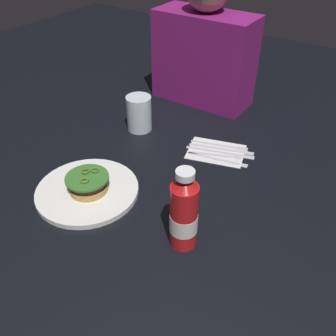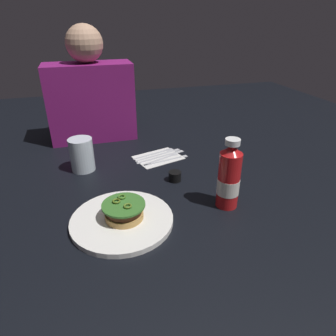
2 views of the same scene
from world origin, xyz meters
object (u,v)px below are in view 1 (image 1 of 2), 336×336
object	(u,v)px
water_glass	(139,113)
table_knife	(224,152)
burger_sandwich	(88,183)
diner_person	(204,49)
dinner_plate	(87,191)
steak_knife	(225,149)
condiment_cup	(187,181)
ketchup_bottle	(184,213)
butter_knife	(221,159)
napkin	(216,152)
spoon_utensil	(224,155)
fork_utensil	(224,145)

from	to	relation	value
water_glass	table_knife	world-z (taller)	water_glass
burger_sandwich	table_knife	bearing A→B (deg)	60.25
burger_sandwich	diner_person	distance (m)	0.71
dinner_plate	burger_sandwich	world-z (taller)	burger_sandwich
dinner_plate	steak_knife	bearing A→B (deg)	61.32
condiment_cup	table_knife	world-z (taller)	condiment_cup
ketchup_bottle	butter_knife	size ratio (longest dim) A/B	1.13
burger_sandwich	napkin	bearing A→B (deg)	62.73
ketchup_bottle	steak_knife	distance (m)	0.44
dinner_plate	ketchup_bottle	distance (m)	0.33
burger_sandwich	condiment_cup	xyz separation A→B (m)	(0.21, 0.19, -0.02)
ketchup_bottle	butter_knife	bearing A→B (deg)	102.67
butter_knife	condiment_cup	bearing A→B (deg)	-99.24
ketchup_bottle	spoon_utensil	bearing A→B (deg)	102.47
dinner_plate	steak_knife	distance (m)	0.47
water_glass	fork_utensil	xyz separation A→B (m)	(0.30, 0.07, -0.06)
condiment_cup	butter_knife	xyz separation A→B (m)	(0.03, 0.17, -0.01)
water_glass	butter_knife	bearing A→B (deg)	-2.03
butter_knife	fork_utensil	size ratio (longest dim) A/B	1.03
burger_sandwich	napkin	distance (m)	0.44
condiment_cup	steak_knife	world-z (taller)	condiment_cup
condiment_cup	spoon_utensil	bearing A→B (deg)	83.21
condiment_cup	table_knife	distance (m)	0.21
napkin	fork_utensil	distance (m)	0.05
burger_sandwich	steak_knife	bearing A→B (deg)	62.12
water_glass	napkin	world-z (taller)	water_glass
burger_sandwich	diner_person	size ratio (longest dim) A/B	0.24
table_knife	diner_person	distance (m)	0.44
napkin	butter_knife	bearing A→B (deg)	-42.99
ketchup_bottle	water_glass	world-z (taller)	ketchup_bottle
butter_knife	napkin	bearing A→B (deg)	137.01
dinner_plate	diner_person	world-z (taller)	diner_person
ketchup_bottle	spoon_utensil	xyz separation A→B (m)	(-0.08, 0.38, -0.09)
steak_knife	diner_person	distance (m)	0.43
ketchup_bottle	fork_utensil	xyz separation A→B (m)	(-0.11, 0.43, -0.09)
napkin	steak_knife	xyz separation A→B (m)	(0.02, 0.03, 0.00)
butter_knife	table_knife	xyz separation A→B (m)	(-0.01, 0.04, 0.00)
table_knife	fork_utensil	size ratio (longest dim) A/B	1.16
fork_utensil	dinner_plate	bearing A→B (deg)	-116.35
butter_knife	burger_sandwich	bearing A→B (deg)	-123.70
burger_sandwich	steak_knife	xyz separation A→B (m)	(0.22, 0.41, -0.03)
water_glass	table_knife	xyz separation A→B (m)	(0.32, 0.03, -0.06)
fork_utensil	diner_person	distance (m)	0.41
burger_sandwich	diner_person	bearing A→B (deg)	92.67
dinner_plate	napkin	xyz separation A→B (m)	(0.21, 0.39, -0.01)
spoon_utensil	steak_knife	world-z (taller)	same
steak_knife	burger_sandwich	bearing A→B (deg)	-117.88
napkin	condiment_cup	bearing A→B (deg)	-87.37
spoon_utensil	ketchup_bottle	bearing A→B (deg)	-77.53
ketchup_bottle	condiment_cup	bearing A→B (deg)	119.32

